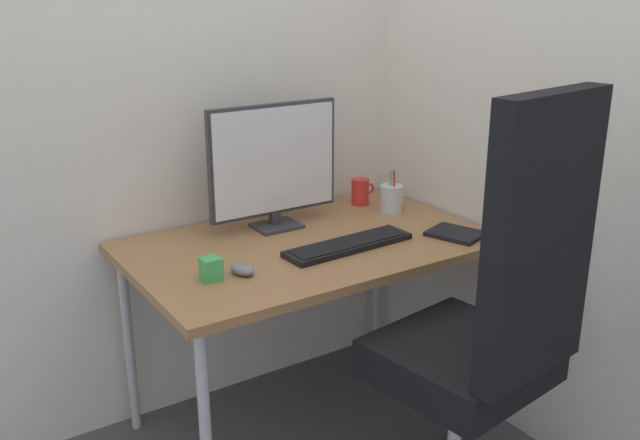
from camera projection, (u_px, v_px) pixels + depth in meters
The scene contains 12 objects.
ground_plane at pixel (310, 421), 2.64m from camera, with size 8.00×8.00×0.00m, color #4C4C51.
wall_back at pixel (247, 33), 2.52m from camera, with size 2.74×0.04×2.80m, color silver.
wall_side_right at pixel (504, 36), 2.36m from camera, with size 0.04×2.28×2.80m, color silver.
desk at pixel (309, 256), 2.43m from camera, with size 1.23×0.77×0.73m.
office_chair at pixel (493, 318), 1.97m from camera, with size 0.62×0.63×1.32m.
monitor at pixel (274, 163), 2.48m from camera, with size 0.50×0.13×0.45m.
keyboard at pixel (348, 245), 2.35m from camera, with size 0.47×0.14×0.02m.
mouse at pixel (242, 269), 2.13m from camera, with size 0.05×0.09×0.03m, color slate.
pen_holder at pixel (391, 198), 2.71m from camera, with size 0.09×0.09×0.17m.
notebook at pixel (455, 234), 2.46m from camera, with size 0.14×0.18×0.01m, color black.
coffee_mug at pixel (360, 191), 2.80m from camera, with size 0.11×0.07×0.10m.
desk_clamp_accessory at pixel (211, 269), 2.09m from camera, with size 0.06×0.06×0.07m, color #3FAD59.
Camera 1 is at (-1.21, -1.91, 1.56)m, focal length 39.32 mm.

